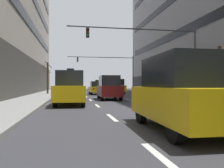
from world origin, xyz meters
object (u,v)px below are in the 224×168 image
(taxi_driving_4, at_px, (97,88))
(traffic_signal_1, at_px, (112,65))
(taxi_driving_3, at_px, (108,86))
(street_tree_2, at_px, (48,77))
(taxi_driving_2, at_px, (70,88))
(car_driving_6, at_px, (72,91))
(taxi_driving_1, at_px, (181,93))
(traffic_signal_0, at_px, (157,45))
(car_driving_0, at_px, (109,88))
(taxi_driving_5, at_px, (117,86))
(street_tree_1, at_px, (220,71))

(taxi_driving_4, xyz_separation_m, traffic_signal_1, (4.39, 12.87, 4.08))
(taxi_driving_3, bearing_deg, street_tree_2, -132.90)
(taxi_driving_2, bearing_deg, taxi_driving_4, 77.05)
(taxi_driving_3, height_order, traffic_signal_1, traffic_signal_1)
(taxi_driving_4, height_order, car_driving_6, taxi_driving_4)
(taxi_driving_3, distance_m, taxi_driving_4, 11.09)
(taxi_driving_1, distance_m, traffic_signal_0, 15.13)
(car_driving_0, relative_size, car_driving_6, 1.00)
(taxi_driving_2, relative_size, car_driving_6, 1.05)
(car_driving_0, relative_size, traffic_signal_1, 0.34)
(taxi_driving_3, xyz_separation_m, street_tree_2, (-9.33, -10.04, 1.20))
(car_driving_6, bearing_deg, traffic_signal_0, 0.39)
(taxi_driving_4, xyz_separation_m, traffic_signal_0, (4.56, -9.06, 4.10))
(taxi_driving_4, bearing_deg, street_tree_2, 174.53)
(traffic_signal_0, distance_m, traffic_signal_1, 21.92)
(taxi_driving_1, height_order, taxi_driving_5, taxi_driving_1)
(street_tree_2, bearing_deg, street_tree_1, -38.07)
(car_driving_6, bearing_deg, taxi_driving_5, 60.25)
(traffic_signal_1, height_order, street_tree_2, traffic_signal_1)
(taxi_driving_2, height_order, taxi_driving_5, taxi_driving_2)
(taxi_driving_2, xyz_separation_m, street_tree_2, (-2.88, 15.02, 1.17))
(car_driving_0, distance_m, taxi_driving_2, 5.72)
(taxi_driving_5, bearing_deg, taxi_driving_4, -149.50)
(taxi_driving_5, xyz_separation_m, car_driving_6, (-6.22, -10.88, -0.24))
(street_tree_2, bearing_deg, taxi_driving_1, -75.63)
(street_tree_2, bearing_deg, taxi_driving_3, 47.10)
(taxi_driving_3, relative_size, street_tree_2, 1.07)
(car_driving_0, bearing_deg, taxi_driving_5, 75.06)
(taxi_driving_2, height_order, traffic_signal_0, traffic_signal_0)
(taxi_driving_2, bearing_deg, car_driving_6, 88.89)
(taxi_driving_3, xyz_separation_m, taxi_driving_4, (-3.14, -10.64, -0.20))
(taxi_driving_5, height_order, car_driving_6, taxi_driving_5)
(taxi_driving_4, relative_size, traffic_signal_1, 0.36)
(taxi_driving_3, height_order, taxi_driving_4, taxi_driving_3)
(car_driving_6, bearing_deg, street_tree_1, -10.87)
(traffic_signal_0, relative_size, street_tree_2, 2.99)
(taxi_driving_5, bearing_deg, car_driving_0, -104.94)
(taxi_driving_1, height_order, taxi_driving_3, taxi_driving_1)
(traffic_signal_0, height_order, street_tree_1, traffic_signal_0)
(taxi_driving_1, bearing_deg, traffic_signal_0, 71.08)
(car_driving_0, distance_m, car_driving_6, 3.22)
(taxi_driving_1, height_order, street_tree_2, street_tree_2)
(taxi_driving_2, xyz_separation_m, traffic_signal_0, (7.88, 5.37, 3.87))
(taxi_driving_4, distance_m, street_tree_2, 6.38)
(taxi_driving_2, height_order, traffic_signal_1, traffic_signal_1)
(taxi_driving_5, relative_size, street_tree_1, 0.88)
(car_driving_6, xyz_separation_m, street_tree_1, (12.47, -2.40, 1.68))
(taxi_driving_3, distance_m, street_tree_1, 23.02)
(taxi_driving_4, relative_size, traffic_signal_0, 0.37)
(car_driving_0, bearing_deg, taxi_driving_3, 81.07)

